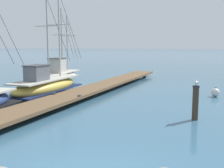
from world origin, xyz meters
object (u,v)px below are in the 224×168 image
at_px(fishing_boat_2, 61,75).
at_px(perched_seagull, 196,82).
at_px(mooring_buoy, 215,92).
at_px(fishing_boat_1, 46,85).
at_px(mooring_piling, 195,102).

relative_size(fishing_boat_2, perched_seagull, 17.48).
xyz_separation_m(fishing_boat_2, perched_seagull, (11.29, -8.63, 0.94)).
bearing_deg(mooring_buoy, fishing_boat_2, 167.71).
relative_size(fishing_boat_1, mooring_buoy, 13.87).
height_order(mooring_piling, mooring_buoy, mooring_piling).
bearing_deg(mooring_buoy, fishing_boat_1, -165.54).
relative_size(fishing_boat_1, perched_seagull, 22.00).
bearing_deg(perched_seagull, fishing_boat_1, 160.76).
height_order(fishing_boat_1, mooring_buoy, fishing_boat_1).
xyz_separation_m(fishing_boat_1, perched_seagull, (9.41, -3.28, 0.99)).
bearing_deg(fishing_boat_1, mooring_buoy, 14.46).
bearing_deg(mooring_piling, perched_seagull, 77.40).
relative_size(perched_seagull, mooring_buoy, 0.63).
bearing_deg(mooring_piling, fishing_boat_2, 142.58).
bearing_deg(fishing_boat_1, mooring_piling, -19.27).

